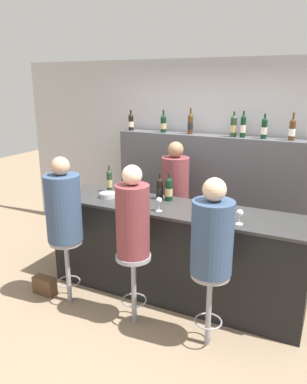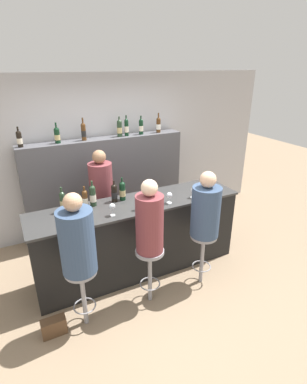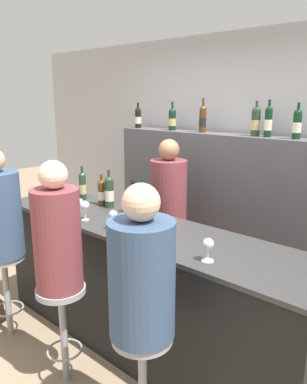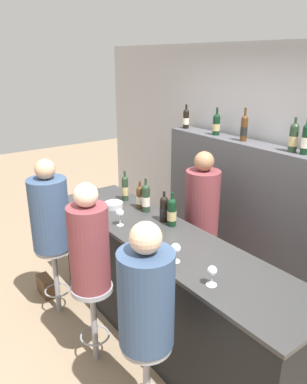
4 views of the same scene
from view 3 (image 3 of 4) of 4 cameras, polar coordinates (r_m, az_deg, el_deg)
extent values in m
plane|color=#8C755B|center=(3.15, -6.30, -24.64)|extent=(16.00, 16.00, 0.00)
cube|color=#B2B2B7|center=(3.93, 12.95, 4.00)|extent=(6.40, 0.05, 2.60)
cube|color=black|center=(3.05, -2.00, -14.58)|extent=(2.77, 0.63, 1.01)
cube|color=#333333|center=(2.84, -2.09, -5.38)|extent=(2.81, 0.67, 0.03)
cube|color=#4C4C51|center=(3.86, 10.92, -3.52)|extent=(2.63, 0.28, 1.63)
cylinder|color=#233823|center=(3.57, -10.74, 0.62)|extent=(0.07, 0.07, 0.23)
cylinder|color=tan|center=(3.57, -10.73, 0.45)|extent=(0.07, 0.07, 0.09)
sphere|color=#233823|center=(3.55, -10.83, 2.42)|extent=(0.07, 0.07, 0.07)
cylinder|color=#233823|center=(3.54, -10.86, 3.25)|extent=(0.02, 0.02, 0.08)
cylinder|color=#4C2D14|center=(3.37, -7.88, -0.37)|extent=(0.07, 0.07, 0.20)
cylinder|color=beige|center=(3.37, -7.87, -0.53)|extent=(0.07, 0.07, 0.08)
sphere|color=#4C2D14|center=(3.34, -7.94, 1.25)|extent=(0.07, 0.07, 0.07)
cylinder|color=#4C2D14|center=(3.33, -7.97, 2.08)|extent=(0.02, 0.02, 0.07)
cylinder|color=#233823|center=(3.29, -6.74, -0.32)|extent=(0.08, 0.08, 0.24)
cylinder|color=beige|center=(3.29, -6.74, -0.52)|extent=(0.08, 0.08, 0.09)
sphere|color=#233823|center=(3.26, -6.80, 1.69)|extent=(0.08, 0.08, 0.08)
cylinder|color=#233823|center=(3.25, -6.83, 2.68)|extent=(0.02, 0.02, 0.08)
cylinder|color=black|center=(3.09, -3.21, -1.50)|extent=(0.08, 0.08, 0.20)
cylinder|color=black|center=(3.09, -3.21, -1.68)|extent=(0.08, 0.08, 0.08)
sphere|color=black|center=(3.06, -3.24, 0.32)|extent=(0.08, 0.08, 0.08)
cylinder|color=black|center=(3.05, -3.25, 1.25)|extent=(0.02, 0.02, 0.07)
cylinder|color=black|center=(3.01, -1.68, -1.77)|extent=(0.08, 0.08, 0.22)
cylinder|color=tan|center=(3.02, -1.68, -1.97)|extent=(0.08, 0.08, 0.09)
sphere|color=black|center=(2.98, -1.70, 0.22)|extent=(0.08, 0.08, 0.08)
cylinder|color=black|center=(2.97, -1.70, 1.25)|extent=(0.02, 0.02, 0.08)
cylinder|color=black|center=(4.43, -2.36, 11.00)|extent=(0.07, 0.07, 0.19)
cylinder|color=beige|center=(4.43, -2.36, 10.88)|extent=(0.07, 0.07, 0.08)
sphere|color=black|center=(4.42, -2.37, 12.25)|extent=(0.07, 0.07, 0.07)
cylinder|color=black|center=(4.42, -2.38, 12.94)|extent=(0.02, 0.02, 0.08)
cylinder|color=black|center=(4.09, 2.88, 10.73)|extent=(0.08, 0.08, 0.19)
cylinder|color=tan|center=(4.09, 2.87, 10.59)|extent=(0.08, 0.08, 0.08)
sphere|color=black|center=(4.09, 2.89, 12.07)|extent=(0.08, 0.08, 0.08)
cylinder|color=black|center=(4.08, 2.90, 12.94)|extent=(0.02, 0.02, 0.09)
cylinder|color=#4C2D14|center=(3.86, 7.50, 10.67)|extent=(0.07, 0.07, 0.23)
cylinder|color=black|center=(3.86, 7.50, 10.51)|extent=(0.07, 0.07, 0.09)
sphere|color=#4C2D14|center=(3.85, 7.56, 12.35)|extent=(0.07, 0.07, 0.07)
cylinder|color=#4C2D14|center=(3.85, 7.59, 13.30)|extent=(0.02, 0.02, 0.10)
cylinder|color=#233823|center=(3.56, 15.30, 10.01)|extent=(0.08, 0.08, 0.22)
cylinder|color=tan|center=(3.56, 15.29, 9.83)|extent=(0.08, 0.08, 0.09)
sphere|color=#233823|center=(3.56, 15.42, 11.80)|extent=(0.08, 0.08, 0.08)
cylinder|color=#233823|center=(3.56, 15.47, 12.66)|extent=(0.02, 0.02, 0.08)
cylinder|color=black|center=(3.51, 17.07, 9.94)|extent=(0.07, 0.07, 0.24)
cylinder|color=beige|center=(3.51, 17.05, 9.75)|extent=(0.07, 0.07, 0.09)
sphere|color=black|center=(3.50, 17.21, 11.86)|extent=(0.07, 0.07, 0.07)
cylinder|color=black|center=(3.50, 17.27, 12.69)|extent=(0.02, 0.02, 0.08)
cylinder|color=black|center=(3.41, 21.01, 9.33)|extent=(0.07, 0.07, 0.21)
cylinder|color=beige|center=(3.41, 20.99, 9.15)|extent=(0.07, 0.07, 0.09)
sphere|color=black|center=(3.41, 21.17, 11.12)|extent=(0.07, 0.07, 0.07)
cylinder|color=black|center=(3.40, 21.25, 11.97)|extent=(0.02, 0.02, 0.07)
cylinder|color=silver|center=(3.00, -10.34, -4.17)|extent=(0.06, 0.06, 0.00)
cylinder|color=silver|center=(2.99, -10.38, -3.38)|extent=(0.01, 0.01, 0.08)
sphere|color=silver|center=(2.97, -10.45, -2.01)|extent=(0.07, 0.07, 0.07)
cylinder|color=silver|center=(2.76, -6.09, -5.66)|extent=(0.06, 0.06, 0.00)
cylinder|color=silver|center=(2.75, -6.12, -4.80)|extent=(0.01, 0.01, 0.08)
sphere|color=silver|center=(2.73, -6.16, -3.42)|extent=(0.06, 0.06, 0.06)
cylinder|color=silver|center=(2.47, 0.97, -8.03)|extent=(0.07, 0.07, 0.00)
cylinder|color=silver|center=(2.45, 0.97, -7.21)|extent=(0.01, 0.01, 0.07)
sphere|color=silver|center=(2.43, 0.98, -5.68)|extent=(0.08, 0.08, 0.08)
cylinder|color=silver|center=(2.26, 8.24, -10.32)|extent=(0.07, 0.07, 0.00)
cylinder|color=silver|center=(2.25, 8.28, -9.40)|extent=(0.01, 0.01, 0.08)
sphere|color=silver|center=(2.22, 8.34, -7.80)|extent=(0.07, 0.07, 0.07)
cylinder|color=#B7B7BC|center=(3.39, -12.30, -1.69)|extent=(0.18, 0.18, 0.05)
cylinder|color=gray|center=(3.48, -21.38, -14.73)|extent=(0.05, 0.05, 0.69)
torus|color=gray|center=(3.53, -21.23, -16.20)|extent=(0.25, 0.25, 0.02)
cylinder|color=gray|center=(3.33, -21.95, -9.21)|extent=(0.34, 0.34, 0.04)
cylinder|color=gray|center=(2.88, -13.50, -20.69)|extent=(0.05, 0.05, 0.69)
torus|color=gray|center=(2.94, -13.37, -22.35)|extent=(0.25, 0.25, 0.02)
cylinder|color=gray|center=(2.69, -13.95, -14.29)|extent=(0.34, 0.34, 0.04)
cylinder|color=brown|center=(2.54, -14.44, -7.08)|extent=(0.31, 0.31, 0.68)
sphere|color=beige|center=(2.42, -15.06, 2.54)|extent=(0.18, 0.18, 0.18)
cylinder|color=gray|center=(2.19, -1.73, -21.11)|extent=(0.34, 0.34, 0.04)
cylinder|color=#334766|center=(2.01, -1.81, -13.16)|extent=(0.35, 0.35, 0.64)
sphere|color=#D8AD8C|center=(1.85, -1.90, -1.59)|extent=(0.20, 0.20, 0.20)
cylinder|color=brown|center=(3.59, 2.23, -6.41)|extent=(0.34, 0.34, 1.42)
sphere|color=#936B4C|center=(3.39, 2.36, 6.45)|extent=(0.19, 0.19, 0.19)
camera|label=1|loc=(1.59, -125.30, 3.72)|focal=35.00mm
camera|label=2|loc=(3.60, -73.64, 16.08)|focal=28.00mm
camera|label=4|loc=(0.63, 118.74, 44.93)|focal=35.00mm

